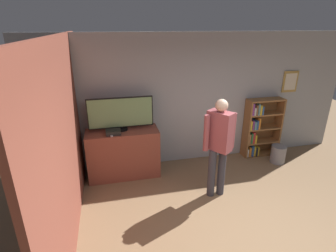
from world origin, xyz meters
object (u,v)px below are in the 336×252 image
(person, at_px, (219,141))
(waste_bin, at_px, (278,154))
(game_console, at_px, (113,132))
(bookshelf, at_px, (259,128))
(television, at_px, (121,113))

(person, relative_size, waste_bin, 4.57)
(game_console, height_order, waste_bin, game_console)
(bookshelf, height_order, waste_bin, bookshelf)
(waste_bin, bearing_deg, game_console, 177.81)
(bookshelf, height_order, person, person)
(television, relative_size, game_console, 4.51)
(bookshelf, distance_m, person, 1.98)
(television, height_order, bookshelf, television)
(person, xyz_separation_m, waste_bin, (1.78, 0.78, -0.84))
(person, bearing_deg, waste_bin, 78.41)
(bookshelf, bearing_deg, game_console, -174.58)
(person, bearing_deg, television, -160.44)
(waste_bin, bearing_deg, person, -156.34)
(television, relative_size, waste_bin, 3.16)
(game_console, height_order, person, person)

